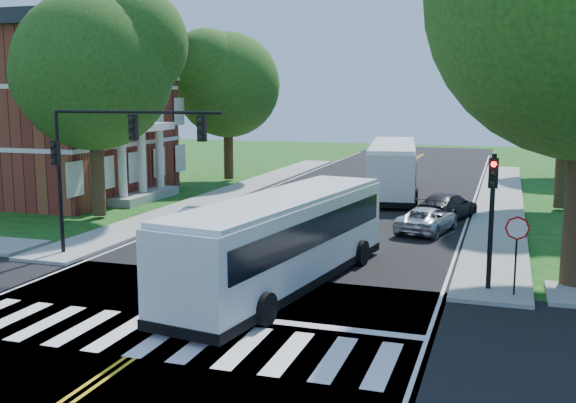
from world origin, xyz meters
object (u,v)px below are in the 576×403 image
at_px(signal_ne, 492,203).
at_px(bus_lead, 283,239).
at_px(signal_nw, 109,148).
at_px(bus_follow, 393,168).
at_px(suv, 427,220).
at_px(dark_sedan, 447,206).
at_px(hatchback, 206,222).

xyz_separation_m(signal_ne, bus_lead, (-6.56, -1.43, -1.32)).
bearing_deg(bus_lead, signal_nw, -1.79).
bearing_deg(signal_nw, signal_ne, 0.05).
relative_size(signal_nw, signal_ne, 1.62).
bearing_deg(signal_nw, bus_follow, 69.77).
distance_m(suv, dark_sedan, 3.76).
distance_m(bus_lead, dark_sedan, 14.97).
bearing_deg(dark_sedan, bus_lead, 91.47).
height_order(bus_lead, hatchback, bus_lead).
bearing_deg(hatchback, dark_sedan, -141.76).
bearing_deg(signal_nw, hatchback, 69.73).
xyz_separation_m(signal_ne, dark_sedan, (-2.44, 12.92, -2.28)).
bearing_deg(dark_sedan, signal_nw, 65.57).
relative_size(bus_follow, dark_sedan, 2.80).
distance_m(hatchback, suv, 10.28).
bearing_deg(hatchback, suv, -155.73).
distance_m(bus_lead, hatchback, 8.48).
bearing_deg(bus_lead, hatchback, -38.21).
height_order(hatchback, dark_sedan, hatchback).
bearing_deg(hatchback, bus_lead, 131.42).
relative_size(signal_ne, bus_follow, 0.34).
height_order(signal_ne, bus_follow, signal_ne).
distance_m(signal_nw, suv, 14.86).
relative_size(signal_ne, bus_lead, 0.36).
bearing_deg(bus_follow, suv, 99.19).
bearing_deg(signal_ne, hatchback, 158.86).
distance_m(hatchback, dark_sedan, 12.80).
height_order(signal_nw, bus_follow, signal_nw).
distance_m(bus_follow, dark_sedan, 8.60).
height_order(bus_lead, dark_sedan, bus_lead).
distance_m(bus_lead, bus_follow, 21.84).
relative_size(bus_lead, bus_follow, 0.94).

